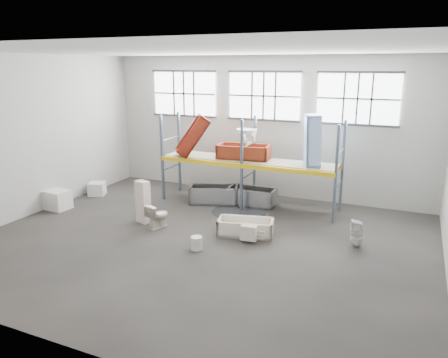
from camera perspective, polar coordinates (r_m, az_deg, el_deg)
The scene contains 33 objects.
floor at distance 11.95m, azimuth -2.97°, elevation -8.43°, with size 12.00×10.00×0.10m, color #47413C.
ceiling at distance 10.99m, azimuth -3.34°, elevation 16.82°, with size 12.00×10.00×0.10m, color silver.
wall_back at distance 15.79m, azimuth 5.30°, elevation 6.88°, with size 12.00×0.10×5.00m, color #B7B4AA.
wall_front at distance 7.22m, azimuth -21.77°, elevation -3.67°, with size 12.00×0.10×5.00m, color beige.
wall_left at distance 14.92m, azimuth -24.38°, elevation 5.17°, with size 0.10×10.00×5.00m, color #B2AFA5.
window_left at distance 16.88m, azimuth -5.26°, elevation 11.14°, with size 2.60×0.04×1.60m, color white.
window_mid at distance 15.57m, azimuth 5.27°, elevation 10.84°, with size 2.60×0.04×1.60m, color white.
window_right at distance 14.85m, azimuth 17.20°, elevation 10.06°, with size 2.60×0.04×1.60m, color white.
rack_upright_la at distance 15.32m, azimuth -8.14°, elevation 2.75°, with size 0.08×0.08×3.00m, color slate.
rack_upright_lb at distance 16.33m, azimuth -5.91°, elevation 3.56°, with size 0.08×0.08×3.00m, color slate.
rack_upright_ma at distance 13.98m, azimuth 2.34°, elevation 1.73°, with size 0.08×0.08×3.00m, color slate.
rack_upright_mb at distance 15.08m, azimuth 4.04°, elevation 2.67°, with size 0.08×0.08×3.00m, color slate.
rack_upright_ra at distance 13.20m, azimuth 14.52°, elevation 0.48°, with size 0.08×0.08×3.00m, color slate.
rack_upright_rb at distance 14.36m, azimuth 15.35°, elevation 1.56°, with size 0.08×0.08×3.00m, color slate.
rack_beam_front at distance 13.98m, azimuth 2.34°, elevation 1.73°, with size 6.00×0.10×0.14m, color yellow.
rack_beam_back at distance 15.08m, azimuth 4.04°, elevation 2.67°, with size 6.00×0.10×0.14m, color yellow.
shelf_deck at distance 14.51m, azimuth 3.23°, elevation 2.53°, with size 5.90×1.10×0.03m, color gray.
wet_patch at distance 14.22m, azimuth 1.98°, elevation -4.32°, with size 1.80×1.80×0.00m, color black.
bathtub_beige at distance 12.28m, azimuth 2.85°, elevation -6.36°, with size 1.55×0.73×0.46m, color beige, non-canonical shape.
cistern_spare at distance 11.75m, azimuth 3.28°, elevation -7.10°, with size 0.43×0.20×0.41m, color beige.
sink_in_tub at distance 12.29m, azimuth 0.46°, elevation -6.67°, with size 0.44×0.44×0.15m, color beige.
toilet_beige at distance 12.93m, azimuth -8.75°, elevation -4.78°, with size 0.41×0.71×0.73m, color silver.
cistern_tall at distance 13.33m, azimuth -10.62°, elevation -2.97°, with size 0.42×0.27×1.30m, color #F5D5CB.
toilet_white at distance 11.94m, azimuth 17.12°, elevation -6.90°, with size 0.34×0.35×0.75m, color white.
steel_tub_left at distance 15.05m, azimuth -1.34°, elevation -2.04°, with size 1.64×0.77×0.60m, color #A0A5A9, non-canonical shape.
steel_tub_right at distance 14.87m, azimuth 3.66°, elevation -2.30°, with size 1.60×0.75×0.59m, color #A9ABB1, non-canonical shape.
rust_tub_flat at distance 14.60m, azimuth 2.60°, elevation 3.57°, with size 1.74×0.82×0.49m, color maroon, non-canonical shape.
rust_tub_tilted at distance 14.99m, azimuth -4.15°, elevation 5.68°, with size 1.50×0.70×0.42m, color maroon, non-canonical shape.
sink_on_shelf at distance 14.19m, azimuth 2.98°, elevation 4.37°, with size 0.68×0.52×0.60m, color white.
blue_tub_upright at distance 13.72m, azimuth 11.57°, elevation 5.01°, with size 1.59×0.75×0.45m, color #9FC2F9, non-canonical shape.
bucket at distance 11.39m, azimuth -3.64°, elevation -8.42°, with size 0.30×0.30×0.35m, color silver.
carton_near at distance 15.42m, azimuth -21.06°, elevation -2.57°, with size 0.74×0.64×0.64m, color white.
carton_far at distance 16.64m, azimuth -16.39°, elevation -1.24°, with size 0.56×0.56×0.47m, color silver.
Camera 1 is at (5.03, -9.76, 4.66)m, focal length 34.70 mm.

